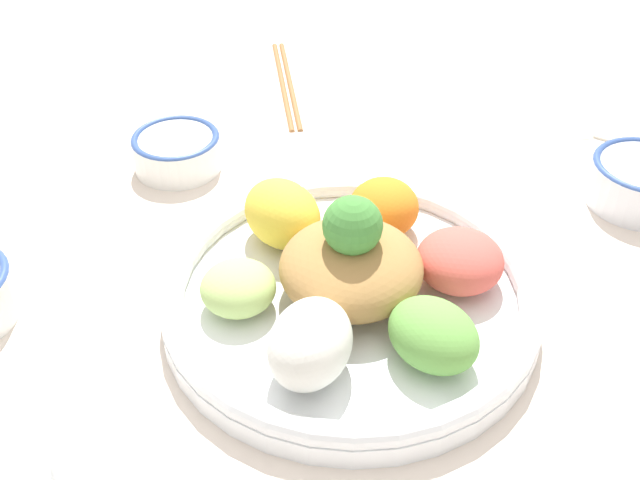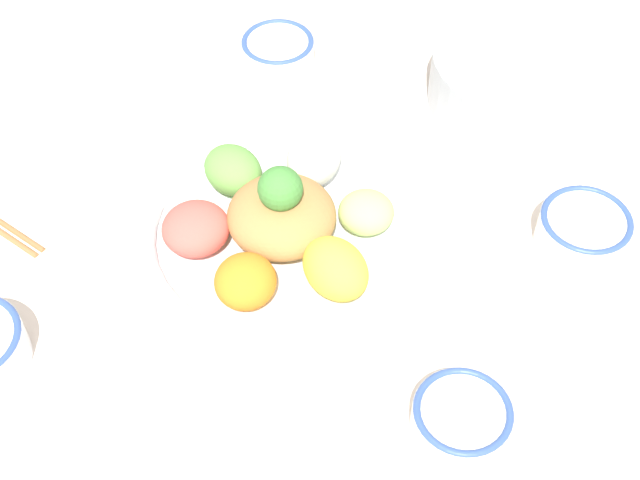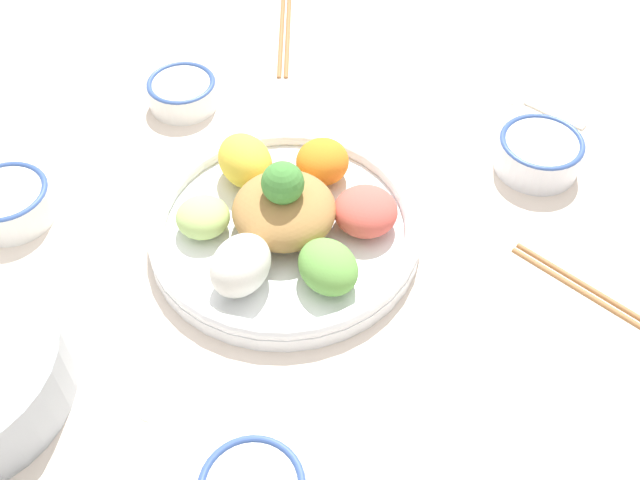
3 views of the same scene
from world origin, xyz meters
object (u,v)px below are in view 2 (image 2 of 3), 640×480
Objects in this scene: salad_platter at (282,228)px; side_serving_bowl at (518,76)px; rice_bowl_blue at (583,230)px; rice_bowl_plain at (278,50)px; sauce_bowl_dark at (461,419)px; serving_spoon_extra at (359,91)px.

salad_platter is 0.38m from side_serving_bowl.
rice_bowl_blue is 1.04× the size of rice_bowl_plain.
sauce_bowl_dark is at bearing 136.74° from rice_bowl_blue.
serving_spoon_extra is (0.29, 0.20, -0.02)m from rice_bowl_blue.
salad_platter reaches higher than rice_bowl_blue.
rice_bowl_plain is 0.76× the size of serving_spoon_extra.
salad_platter is 1.43× the size of side_serving_bowl.
rice_bowl_blue is 0.36m from serving_spoon_extra.
sauce_bowl_dark is 0.98× the size of rice_bowl_plain.
sauce_bowl_dark is at bearing 157.13° from side_serving_bowl.
salad_platter is at bearing 173.64° from rice_bowl_plain.
salad_platter is at bearing 138.88° from serving_spoon_extra.
serving_spoon_extra is (0.05, 0.20, -0.04)m from side_serving_bowl.
rice_bowl_blue is at bearing -179.37° from side_serving_bowl.
rice_bowl_blue is at bearing -158.25° from serving_spoon_extra.
rice_bowl_plain reaches higher than serving_spoon_extra.
serving_spoon_extra is at bearing -128.13° from rice_bowl_plain.
side_serving_bowl reaches higher than rice_bowl_plain.
sauce_bowl_dark is 0.43× the size of side_serving_bowl.
serving_spoon_extra is at bearing 34.07° from rice_bowl_blue.
serving_spoon_extra is (-0.08, -0.10, -0.02)m from rice_bowl_plain.
salad_platter is 0.32m from rice_bowl_plain.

